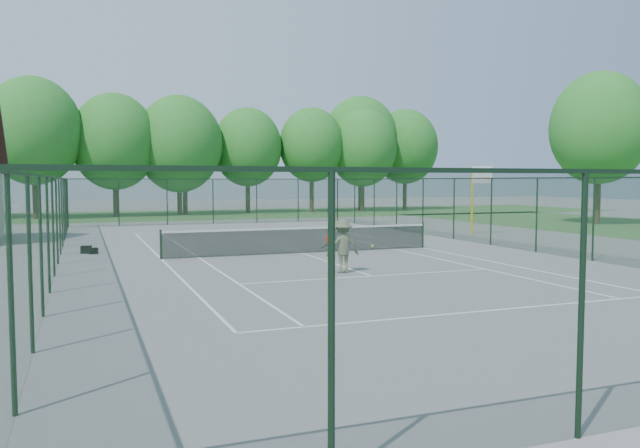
# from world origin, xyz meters

# --- Properties ---
(ground) EXTENTS (140.00, 140.00, 0.00)m
(ground) POSITION_xyz_m (0.00, 0.00, 0.00)
(ground) COLOR gray
(ground) RESTS_ON ground
(grass_far) EXTENTS (80.00, 16.00, 0.01)m
(grass_far) POSITION_xyz_m (0.00, 30.00, 0.01)
(grass_far) COLOR #3F7334
(grass_far) RESTS_ON ground
(court_lines) EXTENTS (11.05, 23.85, 0.01)m
(court_lines) POSITION_xyz_m (0.00, 0.00, 0.00)
(court_lines) COLOR white
(court_lines) RESTS_ON ground
(tennis_net) EXTENTS (11.08, 0.08, 1.10)m
(tennis_net) POSITION_xyz_m (0.00, 0.00, 0.58)
(tennis_net) COLOR black
(tennis_net) RESTS_ON ground
(fence_enclosure) EXTENTS (18.05, 36.05, 3.02)m
(fence_enclosure) POSITION_xyz_m (0.00, 0.00, 1.56)
(fence_enclosure) COLOR #17331C
(fence_enclosure) RESTS_ON ground
(tree_line_far) EXTENTS (39.40, 6.40, 9.70)m
(tree_line_far) POSITION_xyz_m (0.00, 30.00, 5.99)
(tree_line_far) COLOR #402A1F
(tree_line_far) RESTS_ON ground
(basketball_goal) EXTENTS (1.20, 1.43, 3.65)m
(basketball_goal) POSITION_xyz_m (11.64, 4.79, 2.57)
(basketball_goal) COLOR yellow
(basketball_goal) RESTS_ON ground
(tree_side) EXTENTS (6.34, 6.34, 10.04)m
(tree_side) POSITION_xyz_m (23.75, 8.64, 6.33)
(tree_side) COLOR #402A1F
(tree_side) RESTS_ON ground
(sports_bag_a) EXTENTS (0.44, 0.33, 0.31)m
(sports_bag_a) POSITION_xyz_m (-8.06, 2.97, 0.16)
(sports_bag_a) COLOR black
(sports_bag_a) RESTS_ON ground
(sports_bag_b) EXTENTS (0.35, 0.26, 0.25)m
(sports_bag_b) POSITION_xyz_m (-7.79, 2.67, 0.12)
(sports_bag_b) COLOR black
(sports_bag_b) RESTS_ON ground
(tennis_player) EXTENTS (2.14, 0.90, 1.68)m
(tennis_player) POSITION_xyz_m (-0.55, -5.44, 0.84)
(tennis_player) COLOR #595F44
(tennis_player) RESTS_ON ground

